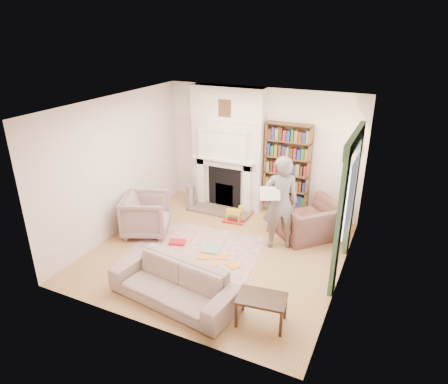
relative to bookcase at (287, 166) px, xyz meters
The scene contains 25 objects.
floor 2.51m from the bookcase, 107.05° to the right, with size 4.50×4.50×0.00m, color olive.
ceiling 2.75m from the bookcase, 107.05° to the right, with size 4.50×4.50×0.00m, color white.
wall_back 0.70m from the bookcase, 168.69° to the left, with size 4.50×4.50×0.00m, color beige.
wall_front 4.42m from the bookcase, 98.46° to the right, with size 4.50×4.50×0.00m, color beige.
wall_left 3.60m from the bookcase, 143.83° to the right, with size 4.50×4.50×0.00m, color beige.
wall_right 2.67m from the bookcase, 52.96° to the right, with size 4.50×4.50×0.00m, color beige.
fireplace 1.42m from the bookcase, behind, with size 1.70×0.58×2.80m.
bookcase is the anchor object (origin of this frame).
window 2.36m from the bookcase, 47.34° to the right, with size 0.02×0.90×1.30m, color silver.
curtain_left 2.87m from the bookcase, 57.36° to the right, with size 0.07×0.32×2.40m, color #314D34.
curtain_right 1.86m from the bookcase, 33.35° to the right, with size 0.07×0.32×2.40m, color #314D34.
pelmet 2.60m from the bookcase, 48.16° to the right, with size 0.09×1.70×0.24m, color #314D34.
wall_sconce 1.68m from the bookcase, 24.19° to the right, with size 0.20×0.24×0.24m, color gold, non-canonical shape.
rug 2.76m from the bookcase, 115.31° to the right, with size 2.42×1.87×0.01m, color beige.
armchair_reading 1.38m from the bookcase, 47.19° to the right, with size 1.16×1.01×0.75m, color #472826.
armchair_left 3.21m from the bookcase, 138.32° to the right, with size 0.89×0.92×0.84m, color gray.
sofa 3.87m from the bookcase, 99.95° to the right, with size 2.07×0.81×0.60m, color #9E9682.
man_reading 1.48m from the bookcase, 77.48° to the right, with size 0.68×0.44×1.86m, color #61534E.
newspaper 1.64m from the bookcase, 84.14° to the right, with size 0.37×0.02×0.26m, color silver.
coffee_table 3.82m from the bookcase, 77.99° to the right, with size 0.70×0.45×0.45m, color #372213, non-canonical shape.
paraffin_heater 2.39m from the bookcase, 165.04° to the right, with size 0.24×0.24×0.55m, color #ADAEB5.
rocking_horse 1.58m from the bookcase, 134.66° to the right, with size 0.48×0.19×0.43m, color gold, non-canonical shape.
board_game 2.54m from the bookcase, 110.44° to the right, with size 0.35×0.35×0.03m, color #CAD049.
game_box_lid 2.91m from the bookcase, 124.52° to the right, with size 0.31×0.21×0.05m, color #B31422.
comic_annuals 2.76m from the bookcase, 101.96° to the right, with size 0.90×0.60×0.02m.
Camera 1 is at (2.90, -5.93, 4.06)m, focal length 32.00 mm.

